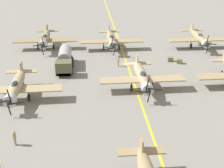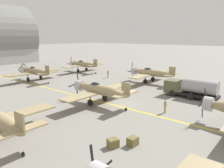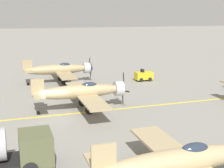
{
  "view_description": "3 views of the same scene",
  "coord_description": "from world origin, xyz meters",
  "px_view_note": "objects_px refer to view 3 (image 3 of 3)",
  "views": [
    {
      "loc": [
        6.97,
        42.47,
        20.01
      ],
      "look_at": [
        3.7,
        5.86,
        2.36
      ],
      "focal_mm": 50.0,
      "sensor_mm": 36.0,
      "label": 1
    },
    {
      "loc": [
        -22.26,
        -17.02,
        9.33
      ],
      "look_at": [
        1.73,
        2.87,
        2.43
      ],
      "focal_mm": 35.0,
      "sensor_mm": 36.0,
      "label": 2
    },
    {
      "loc": [
        29.93,
        -3.97,
        9.89
      ],
      "look_at": [
        -0.84,
        6.31,
        2.59
      ],
      "focal_mm": 50.0,
      "sensor_mm": 36.0,
      "label": 3
    }
  ],
  "objects_px": {
    "tow_tractor": "(144,76)",
    "airplane_mid_right": "(182,161)",
    "airplane_mid_left": "(60,70)",
    "airplane_mid_center": "(82,92)"
  },
  "relations": [
    {
      "from": "airplane_mid_left",
      "to": "tow_tractor",
      "type": "bearing_deg",
      "value": 96.21
    },
    {
      "from": "airplane_mid_center",
      "to": "airplane_mid_right",
      "type": "distance_m",
      "value": 17.12
    },
    {
      "from": "airplane_mid_right",
      "to": "airplane_mid_left",
      "type": "bearing_deg",
      "value": -175.75
    },
    {
      "from": "airplane_mid_center",
      "to": "airplane_mid_right",
      "type": "bearing_deg",
      "value": -0.27
    },
    {
      "from": "airplane_mid_left",
      "to": "airplane_mid_right",
      "type": "height_order",
      "value": "airplane_mid_right"
    },
    {
      "from": "airplane_mid_center",
      "to": "tow_tractor",
      "type": "distance_m",
      "value": 16.83
    },
    {
      "from": "tow_tractor",
      "to": "airplane_mid_right",
      "type": "bearing_deg",
      "value": -20.25
    },
    {
      "from": "airplane_mid_left",
      "to": "tow_tractor",
      "type": "distance_m",
      "value": 12.56
    },
    {
      "from": "airplane_mid_left",
      "to": "airplane_mid_right",
      "type": "distance_m",
      "value": 31.01
    },
    {
      "from": "airplane_mid_center",
      "to": "tow_tractor",
      "type": "relative_size",
      "value": 4.62
    }
  ]
}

